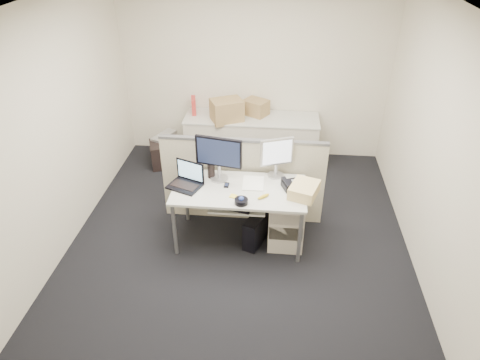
# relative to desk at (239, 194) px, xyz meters

# --- Properties ---
(floor) EXTENTS (4.00, 4.50, 0.01)m
(floor) POSITION_rel_desk_xyz_m (0.00, 0.00, -0.67)
(floor) COLOR black
(floor) RESTS_ON ground
(ceiling) EXTENTS (4.00, 4.50, 0.01)m
(ceiling) POSITION_rel_desk_xyz_m (0.00, 0.00, 2.04)
(ceiling) COLOR white
(ceiling) RESTS_ON ground
(wall_back) EXTENTS (4.00, 0.02, 2.70)m
(wall_back) POSITION_rel_desk_xyz_m (0.00, 2.25, 0.69)
(wall_back) COLOR beige
(wall_back) RESTS_ON ground
(wall_front) EXTENTS (4.00, 0.02, 2.70)m
(wall_front) POSITION_rel_desk_xyz_m (0.00, -2.25, 0.69)
(wall_front) COLOR beige
(wall_front) RESTS_ON ground
(wall_left) EXTENTS (0.02, 4.50, 2.70)m
(wall_left) POSITION_rel_desk_xyz_m (-2.00, 0.00, 0.69)
(wall_left) COLOR beige
(wall_left) RESTS_ON ground
(wall_right) EXTENTS (0.02, 4.50, 2.70)m
(wall_right) POSITION_rel_desk_xyz_m (2.00, 0.00, 0.69)
(wall_right) COLOR beige
(wall_right) RESTS_ON ground
(desk) EXTENTS (1.50, 0.75, 0.73)m
(desk) POSITION_rel_desk_xyz_m (0.00, 0.00, 0.00)
(desk) COLOR white
(desk) RESTS_ON floor
(keyboard_tray) EXTENTS (0.62, 0.32, 0.02)m
(keyboard_tray) POSITION_rel_desk_xyz_m (0.00, -0.18, -0.04)
(keyboard_tray) COLOR white
(keyboard_tray) RESTS_ON desk
(drawer_pedestal) EXTENTS (0.40, 0.55, 0.65)m
(drawer_pedestal) POSITION_rel_desk_xyz_m (0.55, 0.05, -0.34)
(drawer_pedestal) COLOR beige
(drawer_pedestal) RESTS_ON floor
(cubicle_partition) EXTENTS (2.00, 0.06, 1.10)m
(cubicle_partition) POSITION_rel_desk_xyz_m (0.00, 0.45, -0.11)
(cubicle_partition) COLOR beige
(cubicle_partition) RESTS_ON floor
(back_counter) EXTENTS (2.00, 0.60, 0.72)m
(back_counter) POSITION_rel_desk_xyz_m (0.00, 1.93, -0.30)
(back_counter) COLOR beige
(back_counter) RESTS_ON floor
(monitor_main) EXTENTS (0.57, 0.31, 0.54)m
(monitor_main) POSITION_rel_desk_xyz_m (-0.25, 0.18, 0.34)
(monitor_main) COLOR black
(monitor_main) RESTS_ON desk
(monitor_small) EXTENTS (0.44, 0.32, 0.48)m
(monitor_small) POSITION_rel_desk_xyz_m (0.40, 0.32, 0.30)
(monitor_small) COLOR #B7B7BC
(monitor_small) RESTS_ON desk
(laptop) EXTENTS (0.43, 0.38, 0.27)m
(laptop) POSITION_rel_desk_xyz_m (-0.62, -0.02, 0.20)
(laptop) COLOR black
(laptop) RESTS_ON desk
(trackball) EXTENTS (0.15, 0.15, 0.06)m
(trackball) POSITION_rel_desk_xyz_m (0.05, -0.28, 0.09)
(trackball) COLOR black
(trackball) RESTS_ON desk
(desk_phone) EXTENTS (0.28, 0.25, 0.07)m
(desk_phone) POSITION_rel_desk_xyz_m (0.60, 0.08, 0.10)
(desk_phone) COLOR black
(desk_phone) RESTS_ON desk
(paper_stack) EXTENTS (0.25, 0.31, 0.01)m
(paper_stack) POSITION_rel_desk_xyz_m (0.15, 0.12, 0.07)
(paper_stack) COLOR white
(paper_stack) RESTS_ON desk
(sticky_pad) EXTENTS (0.09, 0.09, 0.01)m
(sticky_pad) POSITION_rel_desk_xyz_m (-0.05, -0.16, 0.07)
(sticky_pad) COLOR yellow
(sticky_pad) RESTS_ON desk
(travel_mug) EXTENTS (0.10, 0.10, 0.18)m
(travel_mug) POSITION_rel_desk_xyz_m (-0.35, 0.22, 0.16)
(travel_mug) COLOR black
(travel_mug) RESTS_ON desk
(banana) EXTENTS (0.15, 0.14, 0.04)m
(banana) POSITION_rel_desk_xyz_m (0.28, -0.15, 0.08)
(banana) COLOR gold
(banana) RESTS_ON desk
(cellphone) EXTENTS (0.05, 0.10, 0.01)m
(cellphone) POSITION_rel_desk_xyz_m (-0.15, 0.05, 0.07)
(cellphone) COLOR black
(cellphone) RESTS_ON desk
(manila_folders) EXTENTS (0.38, 0.42, 0.13)m
(manila_folders) POSITION_rel_desk_xyz_m (0.72, -0.05, 0.13)
(manila_folders) COLOR #E1B87B
(manila_folders) RESTS_ON desk
(keyboard) EXTENTS (0.44, 0.25, 0.02)m
(keyboard) POSITION_rel_desk_xyz_m (-0.05, -0.22, -0.02)
(keyboard) COLOR black
(keyboard) RESTS_ON keyboard_tray
(pc_tower_desk) EXTENTS (0.29, 0.43, 0.37)m
(pc_tower_desk) POSITION_rel_desk_xyz_m (0.20, -0.05, -0.48)
(pc_tower_desk) COLOR black
(pc_tower_desk) RESTS_ON floor
(pc_tower_spare_dark) EXTENTS (0.28, 0.43, 0.37)m
(pc_tower_spare_dark) POSITION_rel_desk_xyz_m (-1.45, 1.63, -0.48)
(pc_tower_spare_dark) COLOR black
(pc_tower_spare_dark) RESTS_ON floor
(pc_tower_spare_silver) EXTENTS (0.34, 0.48, 0.41)m
(pc_tower_spare_silver) POSITION_rel_desk_xyz_m (-1.37, 1.88, -0.46)
(pc_tower_spare_silver) COLOR #B7B7BC
(pc_tower_spare_silver) RESTS_ON floor
(cardboard_box_left) EXTENTS (0.54, 0.49, 0.33)m
(cardboard_box_left) POSITION_rel_desk_xyz_m (-0.36, 1.81, 0.22)
(cardboard_box_left) COLOR tan
(cardboard_box_left) RESTS_ON back_counter
(cardboard_box_right) EXTENTS (0.44, 0.41, 0.25)m
(cardboard_box_right) POSITION_rel_desk_xyz_m (0.05, 2.05, 0.18)
(cardboard_box_right) COLOR tan
(cardboard_box_right) RESTS_ON back_counter
(red_binder) EXTENTS (0.12, 0.28, 0.25)m
(red_binder) POSITION_rel_desk_xyz_m (-0.90, 2.03, 0.18)
(red_binder) COLOR red
(red_binder) RESTS_ON back_counter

